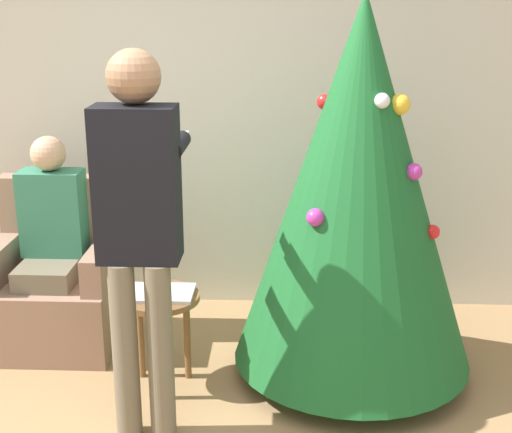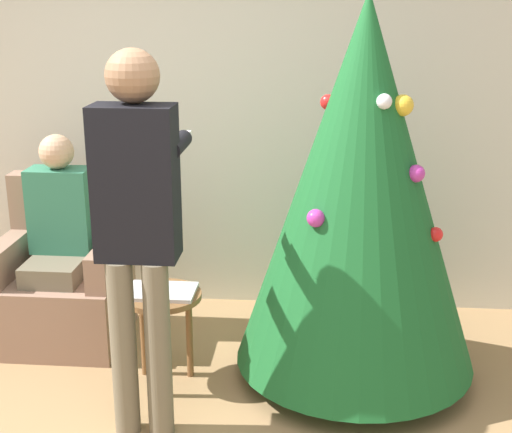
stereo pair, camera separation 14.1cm
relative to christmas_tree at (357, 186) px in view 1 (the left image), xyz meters
name	(u,v)px [view 1 (the left image)]	position (x,y,z in m)	size (l,w,h in m)	color
wall_back	(178,101)	(-1.05, 0.97, 0.29)	(8.00, 0.06, 2.70)	beige
christmas_tree	(357,186)	(0.00, 0.00, 0.00)	(1.27, 1.27, 2.03)	brown
armchair	(57,288)	(-1.71, 0.32, -0.73)	(0.72, 0.65, 0.97)	#93705B
person_seated	(51,235)	(-1.71, 0.29, -0.39)	(0.36, 0.46, 1.24)	#6B604C
person_standing	(139,216)	(-1.01, -0.57, 0.00)	(0.39, 0.57, 1.79)	#6B604C
side_stool	(160,310)	(-1.01, -0.17, -0.63)	(0.42, 0.42, 0.52)	brown
laptop	(159,293)	(-1.01, -0.17, -0.54)	(0.35, 0.24, 0.02)	silver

